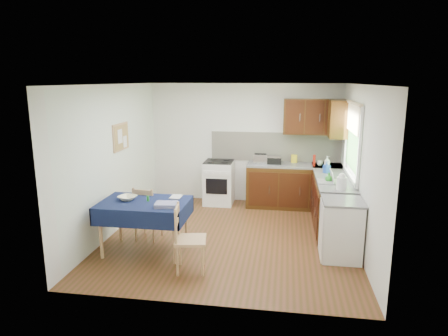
% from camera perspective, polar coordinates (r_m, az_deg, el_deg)
% --- Properties ---
extents(floor, '(4.20, 4.20, 0.00)m').
position_cam_1_polar(floor, '(6.77, 0.95, -9.78)').
color(floor, '#4D3514').
rests_on(floor, ground).
extents(ceiling, '(4.00, 4.20, 0.02)m').
position_cam_1_polar(ceiling, '(6.27, 1.03, 11.87)').
color(ceiling, white).
rests_on(ceiling, wall_back).
extents(wall_back, '(4.00, 0.02, 2.50)m').
position_cam_1_polar(wall_back, '(8.46, 2.95, 3.51)').
color(wall_back, white).
rests_on(wall_back, ground).
extents(wall_front, '(4.00, 0.02, 2.50)m').
position_cam_1_polar(wall_front, '(4.40, -2.79, -4.95)').
color(wall_front, white).
rests_on(wall_front, ground).
extents(wall_left, '(0.02, 4.20, 2.50)m').
position_cam_1_polar(wall_left, '(6.96, -15.55, 1.12)').
color(wall_left, white).
rests_on(wall_left, ground).
extents(wall_right, '(0.02, 4.20, 2.50)m').
position_cam_1_polar(wall_right, '(6.45, 18.87, 0.02)').
color(wall_right, white).
rests_on(wall_right, ground).
extents(base_cabinets, '(1.90, 2.30, 0.86)m').
position_cam_1_polar(base_cabinets, '(7.78, 12.22, -3.74)').
color(base_cabinets, black).
rests_on(base_cabinets, ground).
extents(worktop_back, '(1.90, 0.60, 0.04)m').
position_cam_1_polar(worktop_back, '(8.19, 10.02, 0.41)').
color(worktop_back, slate).
rests_on(worktop_back, base_cabinets).
extents(worktop_right, '(0.60, 1.70, 0.04)m').
position_cam_1_polar(worktop_right, '(7.12, 15.41, -1.69)').
color(worktop_right, slate).
rests_on(worktop_right, base_cabinets).
extents(worktop_corner, '(0.60, 0.60, 0.04)m').
position_cam_1_polar(worktop_corner, '(8.23, 14.55, 0.25)').
color(worktop_corner, slate).
rests_on(worktop_corner, base_cabinets).
extents(splashback, '(2.70, 0.02, 0.60)m').
position_cam_1_polar(splashback, '(8.41, 7.35, 3.03)').
color(splashback, '#F0E4CC').
rests_on(splashback, wall_back).
extents(upper_cabinets, '(1.20, 0.85, 0.70)m').
position_cam_1_polar(upper_cabinets, '(8.07, 13.68, 7.04)').
color(upper_cabinets, black).
rests_on(upper_cabinets, wall_back).
extents(stove, '(0.60, 0.61, 0.92)m').
position_cam_1_polar(stove, '(8.39, -0.73, -2.06)').
color(stove, white).
rests_on(stove, ground).
extents(window, '(0.04, 1.48, 1.26)m').
position_cam_1_polar(window, '(7.06, 17.92, 4.42)').
color(window, '#264E20').
rests_on(window, wall_right).
extents(fridge, '(0.58, 0.60, 0.89)m').
position_cam_1_polar(fridge, '(6.11, 16.40, -8.42)').
color(fridge, white).
rests_on(fridge, ground).
extents(corkboard, '(0.04, 0.62, 0.47)m').
position_cam_1_polar(corkboard, '(7.16, -14.52, 4.32)').
color(corkboard, tan).
rests_on(corkboard, wall_left).
extents(dining_table, '(1.31, 0.88, 0.79)m').
position_cam_1_polar(dining_table, '(6.12, -11.31, -5.66)').
color(dining_table, '#0D1437').
rests_on(dining_table, ground).
extents(chair_far, '(0.44, 0.44, 0.89)m').
position_cam_1_polar(chair_far, '(6.64, -10.95, -6.15)').
color(chair_far, tan).
rests_on(chair_far, ground).
extents(chair_near, '(0.47, 0.47, 0.93)m').
position_cam_1_polar(chair_near, '(5.50, -5.30, -9.72)').
color(chair_near, tan).
rests_on(chair_near, ground).
extents(toaster, '(0.28, 0.17, 0.21)m').
position_cam_1_polar(toaster, '(8.14, 5.23, 1.31)').
color(toaster, '#B1B0B5').
rests_on(toaster, worktop_back).
extents(sandwich_press, '(0.28, 0.24, 0.16)m').
position_cam_1_polar(sandwich_press, '(8.17, 7.20, 1.19)').
color(sandwich_press, black).
rests_on(sandwich_press, worktop_back).
extents(sauce_bottle, '(0.05, 0.05, 0.23)m').
position_cam_1_polar(sauce_bottle, '(8.06, 12.76, 1.06)').
color(sauce_bottle, '#B51D0E').
rests_on(sauce_bottle, worktop_back).
extents(yellow_packet, '(0.12, 0.08, 0.16)m').
position_cam_1_polar(yellow_packet, '(8.34, 9.98, 1.32)').
color(yellow_packet, yellow).
rests_on(yellow_packet, worktop_back).
extents(dish_rack, '(0.46, 0.35, 0.22)m').
position_cam_1_polar(dish_rack, '(6.86, 15.14, -1.81)').
color(dish_rack, '#97979C').
rests_on(dish_rack, worktop_right).
extents(kettle, '(0.16, 0.16, 0.27)m').
position_cam_1_polar(kettle, '(6.43, 16.47, -1.96)').
color(kettle, white).
rests_on(kettle, worktop_right).
extents(cup, '(0.14, 0.14, 0.10)m').
position_cam_1_polar(cup, '(8.15, 13.49, 0.68)').
color(cup, silver).
rests_on(cup, worktop_back).
extents(soap_bottle_a, '(0.16, 0.16, 0.29)m').
position_cam_1_polar(soap_bottle_a, '(7.62, 14.49, 0.58)').
color(soap_bottle_a, white).
rests_on(soap_bottle_a, worktop_right).
extents(soap_bottle_b, '(0.14, 0.14, 0.21)m').
position_cam_1_polar(soap_bottle_b, '(7.52, 14.46, 0.11)').
color(soap_bottle_b, blue).
rests_on(soap_bottle_b, worktop_right).
extents(soap_bottle_c, '(0.14, 0.14, 0.16)m').
position_cam_1_polar(soap_bottle_c, '(6.88, 14.75, -1.30)').
color(soap_bottle_c, green).
rests_on(soap_bottle_c, worktop_right).
extents(plate_bowl, '(0.33, 0.33, 0.06)m').
position_cam_1_polar(plate_bowl, '(6.21, -13.64, -4.17)').
color(plate_bowl, '#F3EEC7').
rests_on(plate_bowl, dining_table).
extents(book, '(0.17, 0.23, 0.02)m').
position_cam_1_polar(book, '(6.24, -7.60, -4.08)').
color(book, white).
rests_on(book, dining_table).
extents(spice_jar, '(0.04, 0.04, 0.08)m').
position_cam_1_polar(spice_jar, '(6.09, -10.82, -4.30)').
color(spice_jar, green).
rests_on(spice_jar, dining_table).
extents(tea_towel, '(0.34, 0.28, 0.06)m').
position_cam_1_polar(tea_towel, '(5.80, -8.26, -5.21)').
color(tea_towel, navy).
rests_on(tea_towel, dining_table).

